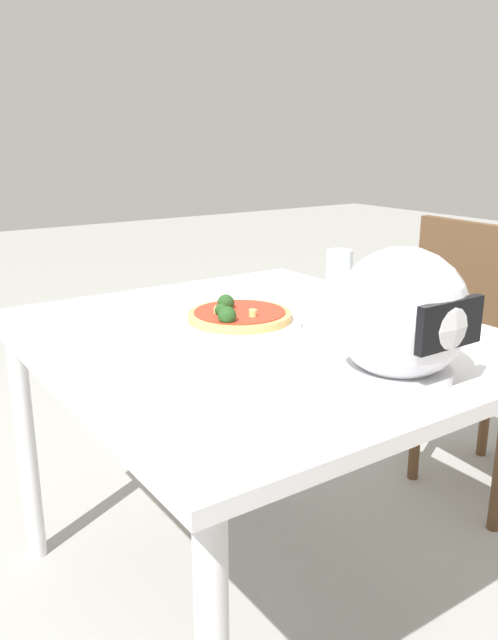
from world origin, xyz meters
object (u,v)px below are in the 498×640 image
object	(u,v)px
motorcycle_helmet	(402,317)
chair_side	(483,349)
dining_table	(258,365)
pizza	(238,315)
drinking_glass	(339,275)

from	to	relation	value
motorcycle_helmet	chair_side	world-z (taller)	motorcycle_helmet
dining_table	pizza	bearing A→B (deg)	-86.53
pizza	chair_side	distance (m)	0.88
dining_table	drinking_glass	distance (m)	0.40
motorcycle_helmet	drinking_glass	xyz separation A→B (m)	(-0.30, -0.49, -0.05)
dining_table	chair_side	bearing A→B (deg)	179.40
chair_side	drinking_glass	bearing A→B (deg)	-14.50
motorcycle_helmet	chair_side	xyz separation A→B (m)	(-0.79, -0.36, -0.32)
motorcycle_helmet	chair_side	size ratio (longest dim) A/B	0.27
pizza	chair_side	bearing A→B (deg)	174.36
chair_side	pizza	bearing A→B (deg)	-5.64
dining_table	motorcycle_helmet	size ratio (longest dim) A/B	4.44
chair_side	dining_table	bearing A→B (deg)	-0.60
motorcycle_helmet	drinking_glass	distance (m)	0.57
pizza	chair_side	size ratio (longest dim) A/B	0.27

